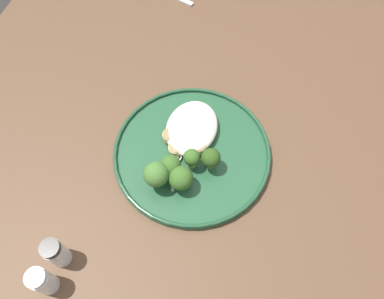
{
  "coord_description": "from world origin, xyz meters",
  "views": [
    {
      "loc": [
        -0.36,
        -0.13,
        1.36
      ],
      "look_at": [
        -0.04,
        -0.04,
        0.76
      ],
      "focal_mm": 35.03,
      "sensor_mm": 36.0,
      "label": 1
    }
  ],
  "objects_px": {
    "seared_scallop_on_noodles": "(187,132)",
    "pepper_shaker": "(56,253)",
    "broccoli_floret_left_leaning": "(192,158)",
    "seared_scallop_tiny_bay": "(178,124)",
    "dinner_plate": "(192,152)",
    "broccoli_floret_split_head": "(181,178)",
    "broccoli_floret_small_sprig": "(211,158)",
    "broccoli_floret_right_tilted": "(157,175)",
    "seared_scallop_rear_pale": "(176,149)",
    "seared_scallop_large_seared": "(195,118)",
    "broccoli_floret_center_pile": "(171,166)",
    "seared_scallop_tilted_round": "(200,148)",
    "salt_shaker": "(43,281)",
    "seared_scallop_front_small": "(170,136)"
  },
  "relations": [
    {
      "from": "dinner_plate",
      "to": "broccoli_floret_center_pile",
      "type": "xyz_separation_m",
      "value": [
        -0.05,
        0.02,
        0.03
      ]
    },
    {
      "from": "broccoli_floret_right_tilted",
      "to": "seared_scallop_tiny_bay",
      "type": "bearing_deg",
      "value": 1.71
    },
    {
      "from": "broccoli_floret_split_head",
      "to": "broccoli_floret_small_sprig",
      "type": "relative_size",
      "value": 1.04
    },
    {
      "from": "seared_scallop_tiny_bay",
      "to": "seared_scallop_tilted_round",
      "type": "relative_size",
      "value": 1.04
    },
    {
      "from": "broccoli_floret_small_sprig",
      "to": "broccoli_floret_right_tilted",
      "type": "height_order",
      "value": "broccoli_floret_right_tilted"
    },
    {
      "from": "seared_scallop_on_noodles",
      "to": "seared_scallop_rear_pale",
      "type": "bearing_deg",
      "value": 167.42
    },
    {
      "from": "seared_scallop_on_noodles",
      "to": "broccoli_floret_right_tilted",
      "type": "relative_size",
      "value": 0.55
    },
    {
      "from": "seared_scallop_rear_pale",
      "to": "broccoli_floret_left_leaning",
      "type": "height_order",
      "value": "broccoli_floret_left_leaning"
    },
    {
      "from": "seared_scallop_rear_pale",
      "to": "broccoli_floret_small_sprig",
      "type": "relative_size",
      "value": 0.51
    },
    {
      "from": "seared_scallop_large_seared",
      "to": "broccoli_floret_center_pile",
      "type": "relative_size",
      "value": 0.51
    },
    {
      "from": "seared_scallop_on_noodles",
      "to": "pepper_shaker",
      "type": "relative_size",
      "value": 0.5
    },
    {
      "from": "seared_scallop_large_seared",
      "to": "broccoli_floret_center_pile",
      "type": "height_order",
      "value": "broccoli_floret_center_pile"
    },
    {
      "from": "seared_scallop_front_small",
      "to": "broccoli_floret_small_sprig",
      "type": "distance_m",
      "value": 0.1
    },
    {
      "from": "seared_scallop_tiny_bay",
      "to": "broccoli_floret_small_sprig",
      "type": "xyz_separation_m",
      "value": [
        -0.06,
        -0.08,
        0.02
      ]
    },
    {
      "from": "broccoli_floret_left_leaning",
      "to": "broccoli_floret_small_sprig",
      "type": "relative_size",
      "value": 0.9
    },
    {
      "from": "seared_scallop_tilted_round",
      "to": "broccoli_floret_center_pile",
      "type": "relative_size",
      "value": 0.45
    },
    {
      "from": "dinner_plate",
      "to": "broccoli_floret_left_leaning",
      "type": "distance_m",
      "value": 0.04
    },
    {
      "from": "dinner_plate",
      "to": "broccoli_floret_small_sprig",
      "type": "height_order",
      "value": "broccoli_floret_small_sprig"
    },
    {
      "from": "broccoli_floret_right_tilted",
      "to": "pepper_shaker",
      "type": "height_order",
      "value": "broccoli_floret_right_tilted"
    },
    {
      "from": "seared_scallop_front_small",
      "to": "broccoli_floret_center_pile",
      "type": "relative_size",
      "value": 0.51
    },
    {
      "from": "broccoli_floret_right_tilted",
      "to": "seared_scallop_large_seared",
      "type": "bearing_deg",
      "value": -8.97
    },
    {
      "from": "seared_scallop_tiny_bay",
      "to": "broccoli_floret_split_head",
      "type": "bearing_deg",
      "value": -159.65
    },
    {
      "from": "dinner_plate",
      "to": "broccoli_floret_left_leaning",
      "type": "relative_size",
      "value": 6.35
    },
    {
      "from": "dinner_plate",
      "to": "broccoli_floret_center_pile",
      "type": "relative_size",
      "value": 5.52
    },
    {
      "from": "broccoli_floret_split_head",
      "to": "broccoli_floret_left_leaning",
      "type": "xyz_separation_m",
      "value": [
        0.04,
        -0.01,
        -0.0
      ]
    },
    {
      "from": "seared_scallop_on_noodles",
      "to": "broccoli_floret_right_tilted",
      "type": "distance_m",
      "value": 0.12
    },
    {
      "from": "pepper_shaker",
      "to": "seared_scallop_large_seared",
      "type": "bearing_deg",
      "value": -23.04
    },
    {
      "from": "broccoli_floret_left_leaning",
      "to": "broccoli_floret_right_tilted",
      "type": "bearing_deg",
      "value": 139.29
    },
    {
      "from": "dinner_plate",
      "to": "pepper_shaker",
      "type": "bearing_deg",
      "value": 148.94
    },
    {
      "from": "seared_scallop_large_seared",
      "to": "broccoli_floret_right_tilted",
      "type": "bearing_deg",
      "value": 171.03
    },
    {
      "from": "dinner_plate",
      "to": "broccoli_floret_split_head",
      "type": "height_order",
      "value": "broccoli_floret_split_head"
    },
    {
      "from": "dinner_plate",
      "to": "seared_scallop_rear_pale",
      "type": "relative_size",
      "value": 11.12
    },
    {
      "from": "salt_shaker",
      "to": "pepper_shaker",
      "type": "xyz_separation_m",
      "value": [
        0.04,
        0.0,
        0.0
      ]
    },
    {
      "from": "seared_scallop_front_small",
      "to": "seared_scallop_tilted_round",
      "type": "relative_size",
      "value": 1.12
    },
    {
      "from": "broccoli_floret_split_head",
      "to": "seared_scallop_rear_pale",
      "type": "bearing_deg",
      "value": 26.32
    },
    {
      "from": "seared_scallop_front_small",
      "to": "broccoli_floret_left_leaning",
      "type": "height_order",
      "value": "broccoli_floret_left_leaning"
    },
    {
      "from": "broccoli_floret_center_pile",
      "to": "broccoli_floret_left_leaning",
      "type": "distance_m",
      "value": 0.04
    },
    {
      "from": "seared_scallop_tilted_round",
      "to": "broccoli_floret_left_leaning",
      "type": "relative_size",
      "value": 0.52
    },
    {
      "from": "seared_scallop_tiny_bay",
      "to": "seared_scallop_tilted_round",
      "type": "bearing_deg",
      "value": -125.85
    },
    {
      "from": "broccoli_floret_left_leaning",
      "to": "seared_scallop_tiny_bay",
      "type": "bearing_deg",
      "value": 34.39
    },
    {
      "from": "seared_scallop_on_noodles",
      "to": "seared_scallop_rear_pale",
      "type": "distance_m",
      "value": 0.04
    },
    {
      "from": "seared_scallop_rear_pale",
      "to": "seared_scallop_large_seared",
      "type": "distance_m",
      "value": 0.08
    },
    {
      "from": "broccoli_floret_left_leaning",
      "to": "pepper_shaker",
      "type": "xyz_separation_m",
      "value": [
        -0.22,
        0.15,
        -0.0
      ]
    },
    {
      "from": "broccoli_floret_right_tilted",
      "to": "broccoli_floret_small_sprig",
      "type": "bearing_deg",
      "value": -52.41
    },
    {
      "from": "seared_scallop_rear_pale",
      "to": "broccoli_floret_left_leaning",
      "type": "bearing_deg",
      "value": -116.02
    },
    {
      "from": "dinner_plate",
      "to": "broccoli_floret_center_pile",
      "type": "distance_m",
      "value": 0.07
    },
    {
      "from": "seared_scallop_tilted_round",
      "to": "broccoli_floret_left_leaning",
      "type": "bearing_deg",
      "value": 171.26
    },
    {
      "from": "seared_scallop_tiny_bay",
      "to": "broccoli_floret_center_pile",
      "type": "distance_m",
      "value": 0.1
    },
    {
      "from": "broccoli_floret_small_sprig",
      "to": "seared_scallop_front_small",
      "type": "bearing_deg",
      "value": 69.77
    },
    {
      "from": "broccoli_floret_split_head",
      "to": "broccoli_floret_right_tilted",
      "type": "height_order",
      "value": "broccoli_floret_right_tilted"
    }
  ]
}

